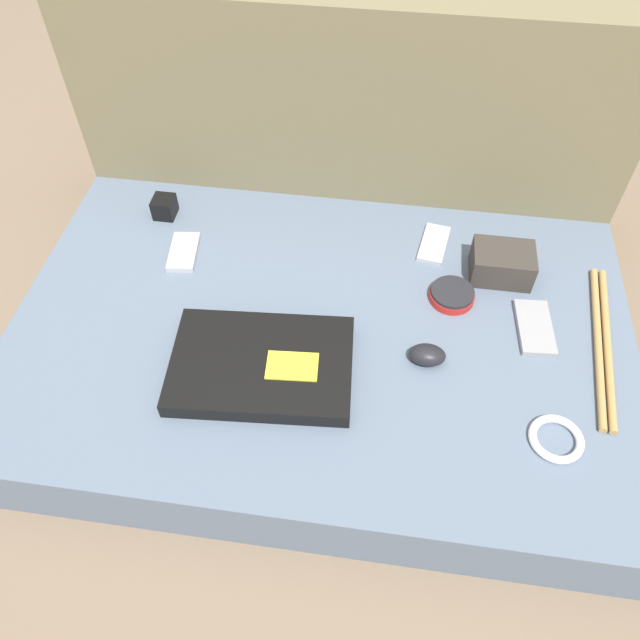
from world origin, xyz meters
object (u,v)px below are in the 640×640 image
object	(u,v)px
phone_black	(184,252)
charger_brick	(164,207)
camera_pouch	(502,263)
phone_small	(434,244)
speaker_puck	(452,295)
phone_silver	(535,328)
computer_mouse	(427,355)
laptop	(262,365)

from	to	relation	value
phone_black	charger_brick	distance (m)	0.14
camera_pouch	charger_brick	size ratio (longest dim) A/B	2.47
phone_small	charger_brick	xyz separation A→B (m)	(-0.59, 0.01, 0.02)
speaker_puck	phone_silver	distance (m)	0.17
phone_silver	camera_pouch	size ratio (longest dim) A/B	1.11
phone_silver	camera_pouch	xyz separation A→B (m)	(-0.06, 0.14, 0.03)
phone_black	charger_brick	bearing A→B (deg)	115.48
computer_mouse	phone_silver	distance (m)	0.22
phone_small	camera_pouch	bearing A→B (deg)	-18.01
phone_small	charger_brick	distance (m)	0.59
laptop	phone_black	size ratio (longest dim) A/B	2.92
speaker_puck	phone_black	bearing A→B (deg)	175.09
phone_silver	phone_small	xyz separation A→B (m)	(-0.19, 0.21, -0.00)
charger_brick	phone_silver	bearing A→B (deg)	-15.64
phone_black	laptop	bearing A→B (deg)	-57.54
phone_small	camera_pouch	world-z (taller)	camera_pouch
camera_pouch	phone_black	bearing A→B (deg)	-177.11
laptop	phone_silver	distance (m)	0.52
speaker_puck	phone_silver	bearing A→B (deg)	-19.96
laptop	camera_pouch	distance (m)	0.52
computer_mouse	phone_small	world-z (taller)	computer_mouse
phone_black	phone_small	xyz separation A→B (m)	(0.52, 0.10, -0.00)
phone_silver	camera_pouch	world-z (taller)	camera_pouch
laptop	phone_silver	xyz separation A→B (m)	(0.49, 0.16, -0.01)
computer_mouse	phone_black	distance (m)	0.55
speaker_puck	phone_silver	world-z (taller)	speaker_puck
speaker_puck	phone_black	distance (m)	0.56
computer_mouse	phone_silver	bearing A→B (deg)	26.83
laptop	phone_small	world-z (taller)	laptop
camera_pouch	charger_brick	world-z (taller)	camera_pouch
computer_mouse	phone_black	bearing A→B (deg)	158.08
speaker_puck	camera_pouch	distance (m)	0.13
camera_pouch	charger_brick	xyz separation A→B (m)	(-0.73, 0.08, -0.01)
phone_silver	phone_small	distance (m)	0.28
phone_black	camera_pouch	xyz separation A→B (m)	(0.65, 0.03, 0.03)
speaker_puck	computer_mouse	bearing A→B (deg)	-105.51
computer_mouse	phone_silver	size ratio (longest dim) A/B	0.50
phone_silver	phone_black	bearing A→B (deg)	167.61
phone_black	computer_mouse	bearing A→B (deg)	-29.04
phone_small	charger_brick	bearing A→B (deg)	-172.29
phone_small	computer_mouse	bearing A→B (deg)	-81.99
phone_silver	charger_brick	world-z (taller)	charger_brick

